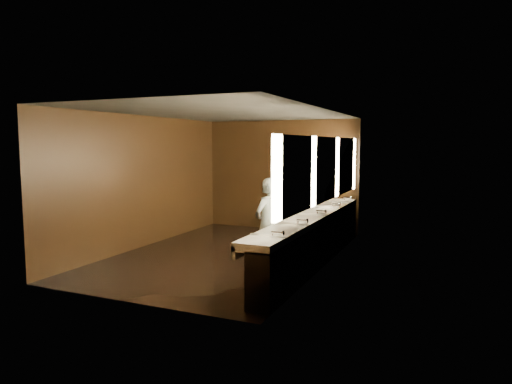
{
  "coord_description": "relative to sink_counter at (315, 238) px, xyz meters",
  "views": [
    {
      "loc": [
        4.11,
        -7.93,
        2.19
      ],
      "look_at": [
        0.62,
        0.0,
        1.28
      ],
      "focal_mm": 32.0,
      "sensor_mm": 36.0,
      "label": 1
    }
  ],
  "objects": [
    {
      "name": "floor",
      "position": [
        -1.79,
        0.0,
        -0.5
      ],
      "size": [
        6.0,
        6.0,
        0.0
      ],
      "primitive_type": "plane",
      "color": "black",
      "rests_on": "ground"
    },
    {
      "name": "ceiling",
      "position": [
        -1.79,
        0.0,
        2.3
      ],
      "size": [
        4.0,
        6.0,
        0.02
      ],
      "primitive_type": "cube",
      "color": "#2D2D2B",
      "rests_on": "wall_back"
    },
    {
      "name": "wall_back",
      "position": [
        -1.79,
        3.0,
        0.9
      ],
      "size": [
        4.0,
        0.02,
        2.8
      ],
      "primitive_type": "cube",
      "color": "black",
      "rests_on": "floor"
    },
    {
      "name": "wall_front",
      "position": [
        -1.79,
        -3.0,
        0.9
      ],
      "size": [
        4.0,
        0.02,
        2.8
      ],
      "primitive_type": "cube",
      "color": "black",
      "rests_on": "floor"
    },
    {
      "name": "wall_left",
      "position": [
        -3.79,
        0.0,
        0.9
      ],
      "size": [
        0.02,
        6.0,
        2.8
      ],
      "primitive_type": "cube",
      "color": "black",
      "rests_on": "floor"
    },
    {
      "name": "wall_right",
      "position": [
        0.21,
        0.0,
        0.9
      ],
      "size": [
        0.02,
        6.0,
        2.8
      ],
      "primitive_type": "cube",
      "color": "black",
      "rests_on": "floor"
    },
    {
      "name": "sink_counter",
      "position": [
        0.0,
        0.0,
        0.0
      ],
      "size": [
        0.55,
        5.4,
        1.01
      ],
      "color": "black",
      "rests_on": "floor"
    },
    {
      "name": "mirror_band",
      "position": [
        0.19,
        -0.0,
        1.25
      ],
      "size": [
        0.06,
        5.03,
        1.15
      ],
      "color": "#FFE7B4",
      "rests_on": "wall_right"
    },
    {
      "name": "person",
      "position": [
        -0.68,
        -0.61,
        0.31
      ],
      "size": [
        0.53,
        0.67,
        1.61
      ],
      "primitive_type": "imported",
      "rotation": [
        0.0,
        0.0,
        -1.84
      ],
      "color": "#92B9D9",
      "rests_on": "floor"
    },
    {
      "name": "trash_bin",
      "position": [
        -0.22,
        -0.25,
        -0.19
      ],
      "size": [
        0.4,
        0.4,
        0.61
      ],
      "primitive_type": "cylinder",
      "rotation": [
        0.0,
        0.0,
        0.02
      ],
      "color": "black",
      "rests_on": "floor"
    }
  ]
}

